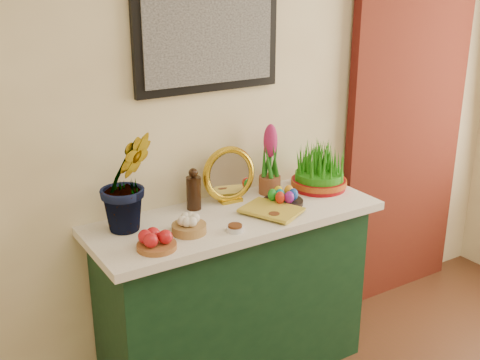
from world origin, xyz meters
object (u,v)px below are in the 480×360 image
(hyacinth_green, at_px, (126,166))
(book, at_px, (260,217))
(wheatgrass_sabzeh, at_px, (319,169))
(mirror, at_px, (229,175))
(sideboard, at_px, (235,299))

(hyacinth_green, xyz_separation_m, book, (0.54, -0.23, -0.28))
(hyacinth_green, relative_size, wheatgrass_sabzeh, 2.03)
(hyacinth_green, height_order, mirror, hyacinth_green)
(book, bearing_deg, hyacinth_green, 132.44)
(hyacinth_green, bearing_deg, sideboard, -9.19)
(wheatgrass_sabzeh, bearing_deg, book, -159.08)
(sideboard, xyz_separation_m, wheatgrass_sabzeh, (0.55, 0.05, 0.57))
(sideboard, relative_size, mirror, 4.61)
(book, distance_m, wheatgrass_sabzeh, 0.53)
(sideboard, bearing_deg, wheatgrass_sabzeh, 5.21)
(sideboard, relative_size, book, 4.98)
(hyacinth_green, relative_size, mirror, 2.09)
(sideboard, height_order, mirror, mirror)
(mirror, bearing_deg, wheatgrass_sabzeh, -10.91)
(book, relative_size, wheatgrass_sabzeh, 0.90)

